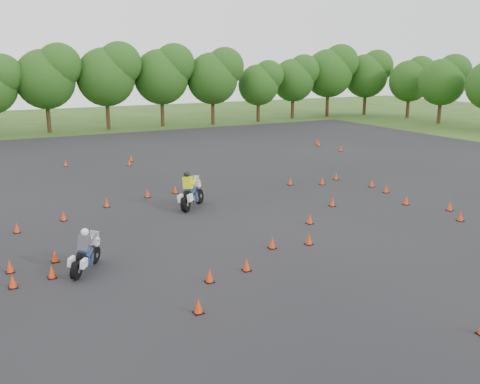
% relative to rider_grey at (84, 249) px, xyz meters
% --- Properties ---
extents(ground, '(140.00, 140.00, 0.00)m').
position_rel_rider_grey_xyz_m(ground, '(8.32, -0.29, -0.85)').
color(ground, '#2D5119').
rests_on(ground, ground).
extents(asphalt_pad, '(62.00, 62.00, 0.00)m').
position_rel_rider_grey_xyz_m(asphalt_pad, '(8.32, 5.71, -0.85)').
color(asphalt_pad, black).
rests_on(asphalt_pad, ground).
extents(treeline, '(86.63, 32.25, 10.02)m').
position_rel_rider_grey_xyz_m(treeline, '(8.60, 34.75, 3.68)').
color(treeline, '#204714').
rests_on(treeline, ground).
extents(traffic_cones, '(33.34, 32.61, 0.45)m').
position_rel_rider_grey_xyz_m(traffic_cones, '(8.56, 4.23, -0.62)').
color(traffic_cones, red).
rests_on(traffic_cones, asphalt_pad).
extents(rider_grey, '(1.85, 2.17, 1.69)m').
position_rel_rider_grey_xyz_m(rider_grey, '(0.00, 0.00, 0.00)').
color(rider_grey, '#45474E').
rests_on(rider_grey, ground).
extents(rider_yellow, '(2.37, 2.35, 1.97)m').
position_rel_rider_grey_xyz_m(rider_yellow, '(6.85, 6.14, 0.14)').
color(rider_yellow, '#CEC812').
rests_on(rider_yellow, ground).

